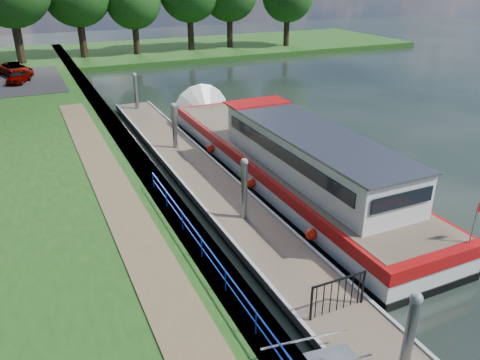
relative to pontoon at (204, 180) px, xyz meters
name	(u,v)px	position (x,y,z in m)	size (l,w,h in m)	color
bank_edge	(142,171)	(-2.55, 2.00, 0.20)	(1.10, 90.00, 0.78)	#473D2D
far_bank	(183,49)	(12.00, 39.00, 0.12)	(60.00, 18.00, 0.60)	#194213
footpath	(139,238)	(-4.40, -5.00, 0.62)	(1.60, 40.00, 0.05)	brown
blue_fence	(240,295)	(-2.75, -10.00, 1.13)	(0.04, 18.04, 0.72)	#0C2DBF
pontoon	(204,180)	(0.00, 0.00, 0.00)	(2.50, 30.00, 0.56)	brown
mooring_piles	(204,160)	(0.00, 0.00, 1.10)	(0.30, 27.30, 3.55)	gray
gate_panel	(338,290)	(0.00, -10.80, 0.97)	(1.85, 0.05, 1.15)	black
barge	(277,157)	(3.60, -0.73, 0.90)	(4.36, 21.15, 4.78)	black
car_a	(18,77)	(-7.45, 24.00, 1.18)	(1.25, 3.11, 1.06)	#999999
car_d	(15,69)	(-7.60, 27.38, 1.23)	(1.92, 4.17, 1.16)	#999999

